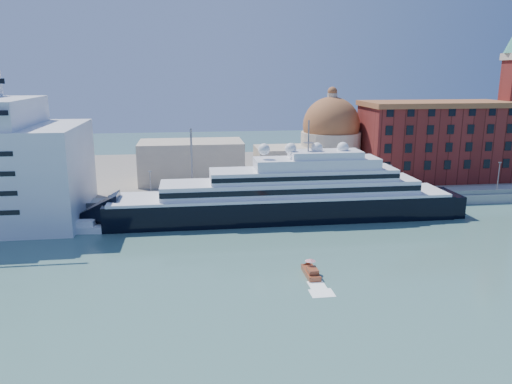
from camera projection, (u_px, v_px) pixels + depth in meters
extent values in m
plane|color=#3C685E|center=(301.00, 253.00, 95.14)|extent=(400.00, 400.00, 0.00)
cube|color=gray|center=(272.00, 202.00, 127.59)|extent=(180.00, 10.00, 2.50)
cube|color=slate|center=(252.00, 172.00, 167.14)|extent=(260.00, 72.00, 2.00)
cube|color=slate|center=(275.00, 199.00, 122.82)|extent=(180.00, 0.10, 1.20)
cube|color=black|center=(281.00, 210.00, 116.82)|extent=(79.98, 12.30, 6.66)
cone|color=black|center=(96.00, 216.00, 111.35)|extent=(10.25, 12.30, 12.30)
cube|color=black|center=(442.00, 205.00, 122.06)|extent=(6.15, 11.28, 6.15)
cube|color=white|center=(281.00, 195.00, 115.97)|extent=(77.93, 12.51, 0.62)
cube|color=white|center=(290.00, 187.00, 115.80)|extent=(59.47, 10.25, 3.08)
cube|color=black|center=(295.00, 192.00, 110.86)|extent=(59.47, 0.15, 1.23)
cube|color=white|center=(303.00, 174.00, 115.52)|extent=(43.07, 9.23, 2.67)
cube|color=white|center=(317.00, 163.00, 115.32)|extent=(28.71, 8.20, 2.46)
cube|color=white|center=(325.00, 154.00, 115.10)|extent=(16.41, 7.18, 1.64)
cylinder|color=slate|center=(309.00, 136.00, 113.56)|extent=(0.31, 0.31, 7.18)
sphere|color=white|center=(264.00, 149.00, 112.90)|extent=(2.67, 2.67, 2.67)
sphere|color=white|center=(291.00, 149.00, 113.70)|extent=(2.67, 2.67, 2.67)
sphere|color=white|center=(317.00, 148.00, 114.50)|extent=(2.67, 2.67, 2.67)
sphere|color=white|center=(343.00, 148.00, 115.30)|extent=(2.67, 2.67, 2.67)
cube|color=white|center=(76.00, 229.00, 107.75)|extent=(12.34, 4.96, 1.61)
cube|color=white|center=(85.00, 223.00, 107.55)|extent=(4.21, 2.82, 1.21)
cube|color=brown|center=(311.00, 273.00, 84.89)|extent=(2.09, 6.19, 1.03)
cube|color=brown|center=(312.00, 271.00, 83.69)|extent=(1.66, 2.58, 0.82)
cylinder|color=slate|center=(310.00, 265.00, 85.08)|extent=(0.06, 0.06, 1.65)
cone|color=red|center=(310.00, 260.00, 84.86)|extent=(1.86, 1.86, 0.41)
cube|color=maroon|center=(434.00, 143.00, 148.92)|extent=(42.00, 18.00, 22.00)
cube|color=brown|center=(437.00, 104.00, 146.21)|extent=(43.00, 19.00, 1.50)
cube|color=maroon|center=(510.00, 120.00, 150.51)|extent=(6.00, 6.00, 35.00)
cylinder|color=beige|center=(330.00, 155.00, 151.74)|extent=(18.00, 18.00, 14.00)
sphere|color=brown|center=(331.00, 125.00, 149.62)|extent=(17.00, 17.00, 17.00)
cylinder|color=beige|center=(332.00, 98.00, 147.74)|extent=(3.00, 3.00, 3.00)
cube|color=beige|center=(286.00, 164.00, 148.47)|extent=(18.00, 14.00, 10.00)
cube|color=beige|center=(191.00, 162.00, 146.52)|extent=(30.00, 16.00, 12.00)
cylinder|color=slate|center=(19.00, 192.00, 115.66)|extent=(0.24, 0.24, 8.00)
cube|color=slate|center=(17.00, 175.00, 114.70)|extent=(0.80, 0.30, 0.25)
cylinder|color=slate|center=(151.00, 188.00, 119.57)|extent=(0.24, 0.24, 8.00)
cube|color=slate|center=(150.00, 172.00, 118.60)|extent=(0.80, 0.30, 0.25)
cylinder|color=slate|center=(274.00, 185.00, 123.47)|extent=(0.24, 0.24, 8.00)
cube|color=slate|center=(274.00, 168.00, 122.50)|extent=(0.80, 0.30, 0.25)
cylinder|color=slate|center=(389.00, 181.00, 127.37)|extent=(0.24, 0.24, 8.00)
cube|color=slate|center=(390.00, 165.00, 126.40)|extent=(0.80, 0.30, 0.25)
cylinder|color=slate|center=(498.00, 178.00, 131.27)|extent=(0.24, 0.24, 8.00)
cube|color=slate|center=(500.00, 163.00, 130.30)|extent=(0.80, 0.30, 0.25)
cylinder|color=slate|center=(192.00, 165.00, 121.61)|extent=(0.50, 0.50, 18.00)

